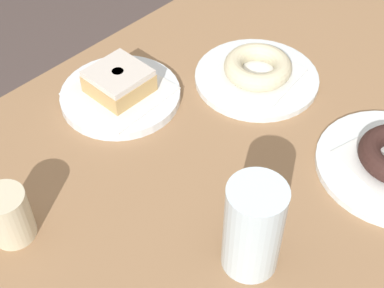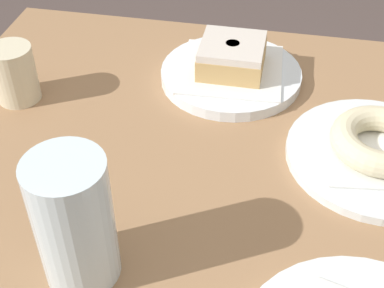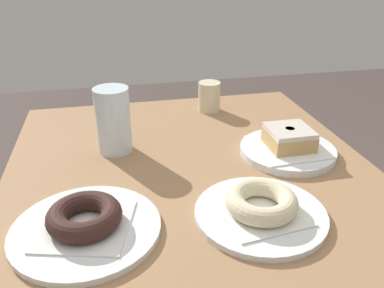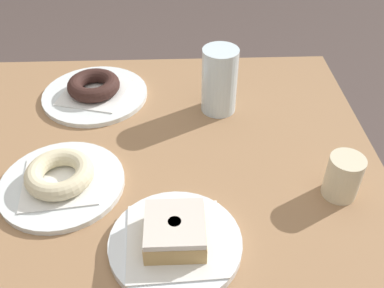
% 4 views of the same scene
% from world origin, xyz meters
% --- Properties ---
extents(table, '(1.05, 0.70, 0.74)m').
position_xyz_m(table, '(0.00, 0.00, 0.66)').
color(table, '#976F4B').
rests_on(table, ground_plane).
extents(plate_chocolate_ring, '(0.22, 0.22, 0.01)m').
position_xyz_m(plate_chocolate_ring, '(-0.01, 0.19, 0.75)').
color(plate_chocolate_ring, white).
rests_on(plate_chocolate_ring, table).
extents(napkin_chocolate_ring, '(0.16, 0.16, 0.00)m').
position_xyz_m(napkin_chocolate_ring, '(-0.01, 0.19, 0.76)').
color(napkin_chocolate_ring, white).
rests_on(napkin_chocolate_ring, plate_chocolate_ring).
extents(donut_chocolate_ring, '(0.11, 0.11, 0.03)m').
position_xyz_m(donut_chocolate_ring, '(-0.01, 0.19, 0.77)').
color(donut_chocolate_ring, '#341D19').
rests_on(donut_chocolate_ring, napkin_chocolate_ring).
extents(plate_glazed_square, '(0.19, 0.19, 0.02)m').
position_xyz_m(plate_glazed_square, '(0.16, -0.20, 0.75)').
color(plate_glazed_square, white).
rests_on(plate_glazed_square, table).
extents(napkin_glazed_square, '(0.14, 0.14, 0.00)m').
position_xyz_m(napkin_glazed_square, '(0.16, -0.20, 0.76)').
color(napkin_glazed_square, white).
rests_on(napkin_glazed_square, plate_glazed_square).
extents(donut_glazed_square, '(0.09, 0.09, 0.04)m').
position_xyz_m(donut_glazed_square, '(0.16, -0.20, 0.78)').
color(donut_glazed_square, tan).
rests_on(donut_glazed_square, napkin_glazed_square).
extents(plate_sugar_ring, '(0.21, 0.21, 0.01)m').
position_xyz_m(plate_sugar_ring, '(-0.03, -0.07, 0.75)').
color(plate_sugar_ring, silver).
rests_on(plate_sugar_ring, table).
extents(napkin_sugar_ring, '(0.14, 0.14, 0.00)m').
position_xyz_m(napkin_sugar_ring, '(-0.03, -0.07, 0.76)').
color(napkin_sugar_ring, white).
rests_on(napkin_sugar_ring, plate_sugar_ring).
extents(donut_sugar_ring, '(0.11, 0.11, 0.03)m').
position_xyz_m(donut_sugar_ring, '(-0.03, -0.07, 0.77)').
color(donut_sugar_ring, beige).
rests_on(donut_sugar_ring, napkin_sugar_ring).
extents(water_glass, '(0.07, 0.07, 0.13)m').
position_xyz_m(water_glass, '(0.25, 0.14, 0.81)').
color(water_glass, silver).
rests_on(water_glass, table).
extents(sugar_jar, '(0.06, 0.06, 0.08)m').
position_xyz_m(sugar_jar, '(0.43, -0.11, 0.78)').
color(sugar_jar, beige).
rests_on(sugar_jar, table).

